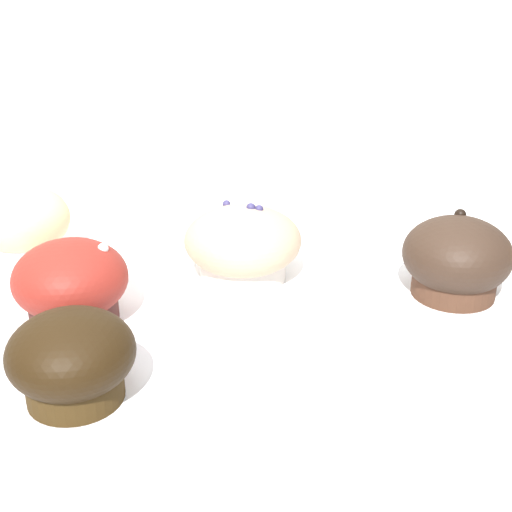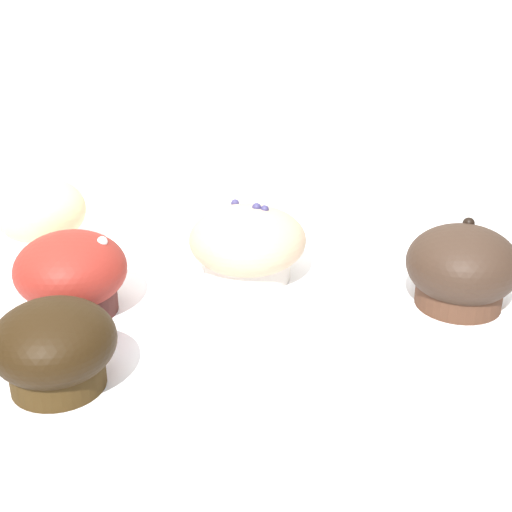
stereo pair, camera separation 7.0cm
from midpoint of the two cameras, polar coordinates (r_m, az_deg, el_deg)
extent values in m
cube|color=beige|center=(1.33, -8.95, 8.91)|extent=(3.20, 0.10, 1.80)
cylinder|color=#37250F|center=(0.59, -17.73, -9.18)|extent=(0.08, 0.08, 0.04)
ellipsoid|color=black|center=(0.58, -17.99, -7.47)|extent=(0.10, 0.10, 0.06)
cylinder|color=silver|center=(0.84, -20.25, 1.23)|extent=(0.08, 0.08, 0.05)
ellipsoid|color=beige|center=(0.83, -20.48, 2.72)|extent=(0.10, 0.10, 0.07)
cylinder|color=#47231F|center=(0.70, -17.26, -3.43)|extent=(0.08, 0.08, 0.04)
ellipsoid|color=maroon|center=(0.69, -17.49, -1.79)|extent=(0.11, 0.11, 0.07)
sphere|color=white|center=(0.67, -15.08, 0.52)|extent=(0.01, 0.01, 0.01)
cylinder|color=#492C1E|center=(0.73, 13.01, -1.50)|extent=(0.08, 0.08, 0.04)
ellipsoid|color=#322218|center=(0.72, 13.18, 0.07)|extent=(0.11, 0.11, 0.07)
sphere|color=black|center=(0.73, 13.44, 3.18)|extent=(0.01, 0.01, 0.01)
cylinder|color=silver|center=(0.75, -3.80, -0.19)|extent=(0.09, 0.09, 0.04)
ellipsoid|color=tan|center=(0.74, -3.85, 1.32)|extent=(0.12, 0.12, 0.07)
sphere|color=navy|center=(0.74, -3.13, 3.83)|extent=(0.01, 0.01, 0.01)
sphere|color=navy|center=(0.77, -4.99, 4.10)|extent=(0.01, 0.01, 0.01)
sphere|color=navy|center=(0.73, -2.43, 3.68)|extent=(0.01, 0.01, 0.01)
camera|label=1|loc=(0.03, -92.86, -1.33)|focal=50.00mm
camera|label=2|loc=(0.03, 87.14, 1.33)|focal=50.00mm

